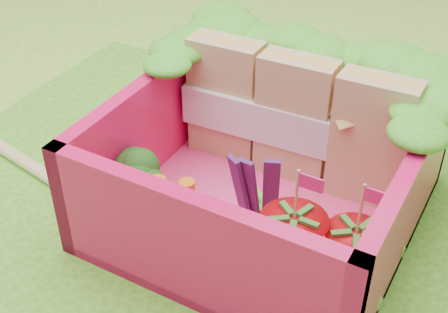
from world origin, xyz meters
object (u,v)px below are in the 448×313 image
broccoli (138,178)px  bento_box (266,166)px  strawberry_right (353,256)px  strawberry_left (292,244)px  chopsticks (7,151)px  sandwich_stack (296,120)px

broccoli → bento_box: bearing=33.5°
broccoli → strawberry_right: strawberry_right is taller
broccoli → strawberry_left: size_ratio=0.63×
broccoli → strawberry_right: bearing=4.0°
strawberry_right → chopsticks: 1.89m
sandwich_stack → strawberry_left: size_ratio=2.18×
bento_box → broccoli: size_ratio=4.04×
strawberry_right → broccoli: bearing=-176.0°
chopsticks → strawberry_left: bearing=-2.4°
chopsticks → bento_box: bearing=9.9°
strawberry_left → chopsticks: bearing=177.6°
bento_box → chopsticks: 1.43m
bento_box → strawberry_left: strawberry_left is taller
sandwich_stack → strawberry_left: 0.68m
bento_box → broccoli: bearing=-146.5°
bento_box → chopsticks: bento_box is taller
bento_box → sandwich_stack: size_ratio=1.16×
broccoli → strawberry_right: 0.97m
sandwich_stack → chopsticks: size_ratio=0.54×
broccoli → chopsticks: bearing=175.8°
bento_box → strawberry_right: size_ratio=2.66×
broccoli → strawberry_left: strawberry_left is taller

